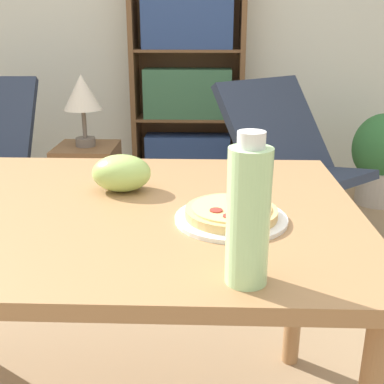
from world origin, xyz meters
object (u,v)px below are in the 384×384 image
at_px(bookshelf, 188,91).
at_px(potted_plant_floor, 381,157).
at_px(drink_bottle, 248,215).
at_px(lounge_chair_far, 293,188).
at_px(side_table, 89,190).
at_px(table_lamp, 82,96).
at_px(pizza_on_plate, 231,215).
at_px(grape_bunch, 122,173).

bearing_deg(bookshelf, potted_plant_floor, -16.78).
height_order(bookshelf, potted_plant_floor, bookshelf).
distance_m(drink_bottle, potted_plant_floor, 2.74).
xyz_separation_m(bookshelf, potted_plant_floor, (1.33, -0.40, -0.39)).
xyz_separation_m(lounge_chair_far, side_table, (-1.18, -0.02, -0.02)).
height_order(bookshelf, table_lamp, bookshelf).
distance_m(bookshelf, side_table, 1.20).
bearing_deg(table_lamp, side_table, -75.96).
distance_m(side_table, potted_plant_floor, 1.95).
relative_size(pizza_on_plate, grape_bunch, 1.64).
height_order(pizza_on_plate, drink_bottle, drink_bottle).
height_order(drink_bottle, potted_plant_floor, drink_bottle).
height_order(pizza_on_plate, lounge_chair_far, lounge_chair_far).
height_order(pizza_on_plate, grape_bunch, grape_bunch).
distance_m(pizza_on_plate, table_lamp, 1.76).
bearing_deg(grape_bunch, drink_bottle, -57.79).
distance_m(pizza_on_plate, potted_plant_floor, 2.48).
bearing_deg(drink_bottle, lounge_chair_far, 77.33).
relative_size(side_table, potted_plant_floor, 0.85).
height_order(grape_bunch, bookshelf, bookshelf).
bearing_deg(potted_plant_floor, drink_bottle, -114.37).
height_order(side_table, table_lamp, table_lamp).
relative_size(bookshelf, table_lamp, 3.83).
distance_m(grape_bunch, table_lamp, 1.47).
distance_m(pizza_on_plate, bookshelf, 2.58).
bearing_deg(table_lamp, potted_plant_floor, 17.04).
bearing_deg(potted_plant_floor, grape_bunch, -125.62).
bearing_deg(pizza_on_plate, bookshelf, 94.67).
distance_m(lounge_chair_far, table_lamp, 1.30).
bearing_deg(lounge_chair_far, pizza_on_plate, -144.47).
relative_size(lounge_chair_far, potted_plant_floor, 1.60).
distance_m(lounge_chair_far, bookshelf, 1.23).
bearing_deg(grape_bunch, potted_plant_floor, 54.38).
bearing_deg(potted_plant_floor, table_lamp, -162.96).
bearing_deg(grape_bunch, side_table, 108.16).
xyz_separation_m(grape_bunch, side_table, (-0.46, 1.39, -0.54)).
height_order(lounge_chair_far, potted_plant_floor, lounge_chair_far).
relative_size(drink_bottle, potted_plant_floor, 0.43).
relative_size(table_lamp, potted_plant_floor, 0.63).
relative_size(drink_bottle, lounge_chair_far, 0.27).
bearing_deg(table_lamp, drink_bottle, -67.95).
relative_size(drink_bottle, table_lamp, 0.68).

